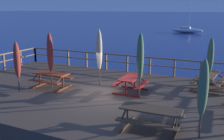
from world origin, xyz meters
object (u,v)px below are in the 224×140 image
patio_umbrella_tall_back_left (99,50)px  patio_umbrella_tall_front (140,58)px  patio_umbrella_tall_mid_right (203,89)px  picnic_table_mid_left (131,81)px  patio_umbrella_short_back (50,53)px  patio_umbrella_short_mid (17,60)px  picnic_table_back_right (151,114)px  patio_umbrella_tall_back_right (210,57)px  picnic_table_front_left (209,78)px  sailboat_distant (187,30)px  picnic_table_back_left (51,77)px

patio_umbrella_tall_back_left → patio_umbrella_tall_front: (2.65, -1.15, 0.01)m
patio_umbrella_tall_mid_right → picnic_table_mid_left: bearing=137.5°
patio_umbrella_short_back → patio_umbrella_tall_front: (4.73, 0.23, 0.10)m
patio_umbrella_short_mid → picnic_table_back_right: bearing=-9.7°
patio_umbrella_tall_back_right → patio_umbrella_tall_front: size_ratio=0.88×
picnic_table_front_left → patio_umbrella_tall_front: size_ratio=0.74×
patio_umbrella_short_mid → patio_umbrella_tall_front: patio_umbrella_tall_front is taller
patio_umbrella_tall_front → sailboat_distant: 42.38m
picnic_table_mid_left → patio_umbrella_short_back: patio_umbrella_short_back is taller
picnic_table_back_left → patio_umbrella_tall_front: size_ratio=0.62×
picnic_table_back_right → sailboat_distant: sailboat_distant is taller
picnic_table_front_left → patio_umbrella_tall_back_left: (-5.29, -1.83, 1.32)m
patio_umbrella_tall_back_left → patio_umbrella_tall_front: patio_umbrella_tall_front is taller
picnic_table_front_left → picnic_table_back_left: bearing=-155.9°
picnic_table_front_left → patio_umbrella_tall_back_left: bearing=-160.9°
patio_umbrella_tall_mid_right → patio_umbrella_tall_back_right: bearing=93.5°
patio_umbrella_short_back → patio_umbrella_tall_back_left: (2.08, 1.38, 0.09)m
picnic_table_back_right → patio_umbrella_tall_mid_right: (1.57, 0.12, 1.06)m
picnic_table_back_left → sailboat_distant: (-0.64, 42.29, -0.78)m
patio_umbrella_tall_back_left → patio_umbrella_short_back: bearing=-146.5°
picnic_table_mid_left → patio_umbrella_short_mid: (-4.96, -2.29, 1.02)m
picnic_table_back_right → patio_umbrella_short_mid: 7.26m
picnic_table_back_right → sailboat_distant: 45.28m
patio_umbrella_short_back → patio_umbrella_tall_back_left: size_ratio=0.95×
picnic_table_back_right → patio_umbrella_short_back: patio_umbrella_short_back is taller
patio_umbrella_tall_mid_right → patio_umbrella_short_back: bearing=162.5°
picnic_table_front_left → patio_umbrella_tall_front: 4.19m
patio_umbrella_short_mid → patio_umbrella_tall_mid_right: size_ratio=0.97×
patio_umbrella_short_mid → picnic_table_mid_left: bearing=24.8°
picnic_table_front_left → patio_umbrella_short_back: 8.13m
patio_umbrella_short_back → sailboat_distant: sailboat_distant is taller
patio_umbrella_tall_back_left → sailboat_distant: (-2.69, 40.85, -2.11)m
patio_umbrella_tall_front → sailboat_distant: size_ratio=0.39×
picnic_table_front_left → picnic_table_back_right: (-1.23, -5.75, -0.00)m
patio_umbrella_short_mid → patio_umbrella_short_back: (0.94, 1.32, 0.22)m
patio_umbrella_short_mid → sailboat_distant: bearing=89.6°
patio_umbrella_short_back → picnic_table_back_left: bearing=-63.7°
patio_umbrella_tall_mid_right → patio_umbrella_tall_back_left: bearing=146.0°
sailboat_distant → picnic_table_back_right: bearing=-81.4°
picnic_table_front_left → patio_umbrella_tall_back_left: patio_umbrella_tall_back_left is taller
picnic_table_back_left → patio_umbrella_tall_back_right: (7.33, 3.28, 1.10)m
patio_umbrella_tall_back_right → patio_umbrella_tall_back_left: bearing=-160.9°
patio_umbrella_short_back → sailboat_distant: 42.28m
patio_umbrella_tall_back_right → patio_umbrella_tall_back_left: 5.60m
patio_umbrella_short_back → sailboat_distant: bearing=90.8°
picnic_table_back_right → patio_umbrella_tall_mid_right: size_ratio=0.82×
patio_umbrella_short_back → picnic_table_mid_left: bearing=13.5°
picnic_table_back_left → patio_umbrella_tall_mid_right: (7.68, -2.36, 1.07)m
patio_umbrella_tall_front → patio_umbrella_tall_back_right: bearing=48.5°
picnic_table_mid_left → picnic_table_back_left: 4.11m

